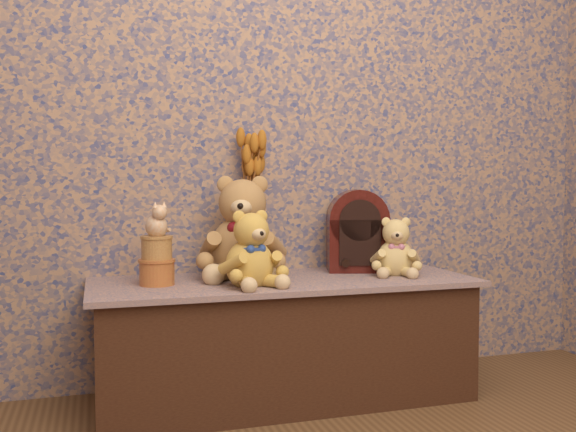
% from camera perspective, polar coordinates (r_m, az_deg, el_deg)
% --- Properties ---
extents(display_shelf, '(1.43, 0.55, 0.45)m').
position_cam_1_polar(display_shelf, '(2.41, -0.36, -11.11)').
color(display_shelf, navy).
rests_on(display_shelf, ground).
extents(teddy_large, '(0.43, 0.47, 0.42)m').
position_cam_1_polar(teddy_large, '(2.40, -4.13, -0.64)').
color(teddy_large, '#AE8043').
rests_on(teddy_large, display_shelf).
extents(teddy_medium, '(0.29, 0.32, 0.29)m').
position_cam_1_polar(teddy_medium, '(2.20, -3.52, -2.67)').
color(teddy_medium, gold).
rests_on(teddy_medium, display_shelf).
extents(teddy_small, '(0.26, 0.29, 0.24)m').
position_cam_1_polar(teddy_small, '(2.49, 9.77, -2.52)').
color(teddy_small, tan).
rests_on(teddy_small, display_shelf).
extents(cathedral_radio, '(0.28, 0.23, 0.33)m').
position_cam_1_polar(cathedral_radio, '(2.59, 6.31, -1.29)').
color(cathedral_radio, '#380F0A').
rests_on(cathedral_radio, display_shelf).
extents(ceramic_vase, '(0.16, 0.16, 0.20)m').
position_cam_1_polar(ceramic_vase, '(2.51, -3.24, -2.94)').
color(ceramic_vase, tan).
rests_on(ceramic_vase, display_shelf).
extents(dried_stalks, '(0.30, 0.30, 0.43)m').
position_cam_1_polar(dried_stalks, '(2.50, -3.26, 4.23)').
color(dried_stalks, '#B0631C').
rests_on(dried_stalks, ceramic_vase).
extents(biscuit_tin_lower, '(0.15, 0.15, 0.09)m').
position_cam_1_polar(biscuit_tin_lower, '(2.27, -11.84, -5.06)').
color(biscuit_tin_lower, gold).
rests_on(biscuit_tin_lower, display_shelf).
extents(biscuit_tin_upper, '(0.12, 0.12, 0.08)m').
position_cam_1_polar(biscuit_tin_upper, '(2.26, -11.87, -2.89)').
color(biscuit_tin_upper, '#DAB95F').
rests_on(biscuit_tin_upper, biscuit_tin_lower).
extents(cat_figurine, '(0.12, 0.12, 0.13)m').
position_cam_1_polar(cat_figurine, '(2.25, -11.89, -0.24)').
color(cat_figurine, silver).
rests_on(cat_figurine, biscuit_tin_upper).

